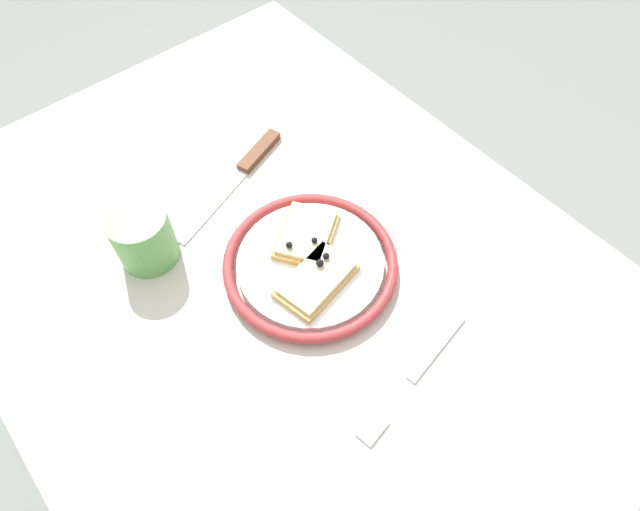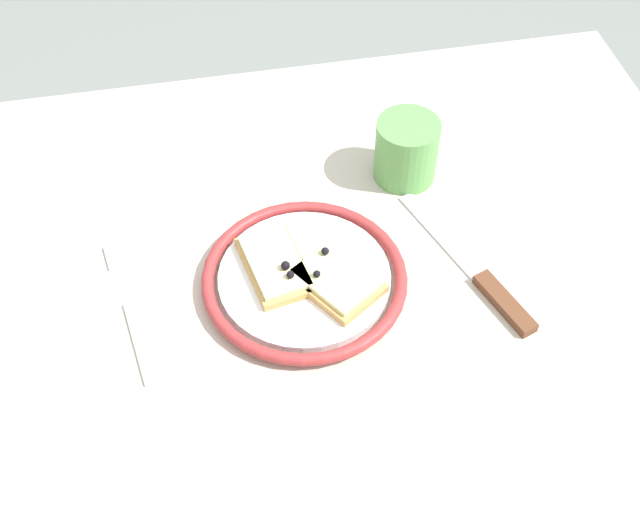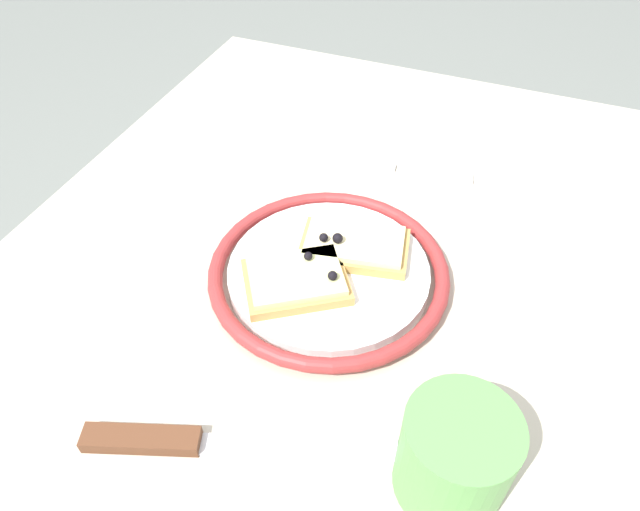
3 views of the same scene
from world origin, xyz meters
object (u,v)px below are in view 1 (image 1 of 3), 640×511
object	(u,v)px
dining_table	(281,299)
pizza_slice_near	(316,279)
pizza_slice_far	(306,234)
knife	(247,165)
cup	(143,237)
plate	(310,264)
fork	(414,376)

from	to	relation	value
dining_table	pizza_slice_near	xyz separation A→B (m)	(-0.07, -0.01, 0.13)
pizza_slice_far	knife	xyz separation A→B (m)	(0.17, -0.02, -0.02)
knife	cup	size ratio (longest dim) A/B	2.84
knife	plate	bearing A→B (deg)	168.45
pizza_slice_far	knife	bearing A→B (deg)	-7.23
pizza_slice_far	knife	distance (m)	0.17
dining_table	knife	distance (m)	0.21
pizza_slice_far	cup	size ratio (longest dim) A/B	1.42
dining_table	pizza_slice_near	world-z (taller)	pizza_slice_near
plate	dining_table	bearing A→B (deg)	36.75
dining_table	plate	world-z (taller)	plate
fork	cup	xyz separation A→B (m)	(0.35, 0.15, 0.04)
pizza_slice_near	cup	distance (m)	0.23
dining_table	pizza_slice_far	bearing A→B (deg)	-97.31
plate	pizza_slice_far	xyz separation A→B (m)	(0.03, -0.02, 0.01)
dining_table	cup	distance (m)	0.23
cup	plate	bearing A→B (deg)	-135.82
plate	cup	size ratio (longest dim) A/B	2.82
pizza_slice_far	plate	bearing A→B (deg)	148.60
dining_table	fork	distance (m)	0.26
dining_table	fork	world-z (taller)	fork
fork	pizza_slice_far	bearing A→B (deg)	-5.71
fork	pizza_slice_near	bearing A→B (deg)	4.00
dining_table	pizza_slice_near	size ratio (longest dim) A/B	8.48
dining_table	plate	distance (m)	0.13
pizza_slice_near	dining_table	bearing A→B (deg)	11.54
plate	pizza_slice_near	distance (m)	0.04
plate	fork	xyz separation A→B (m)	(-0.20, 0.00, -0.01)
dining_table	knife	size ratio (longest dim) A/B	4.16
plate	cup	distance (m)	0.22
cup	pizza_slice_near	bearing A→B (deg)	-143.67
plate	fork	size ratio (longest dim) A/B	1.15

